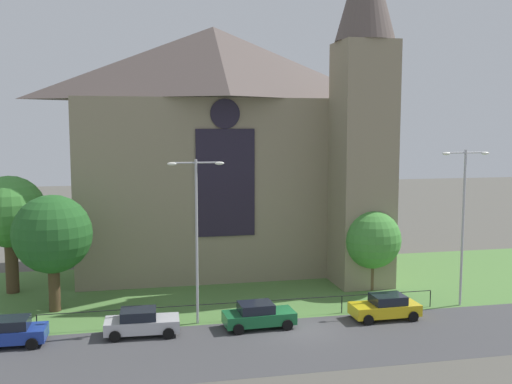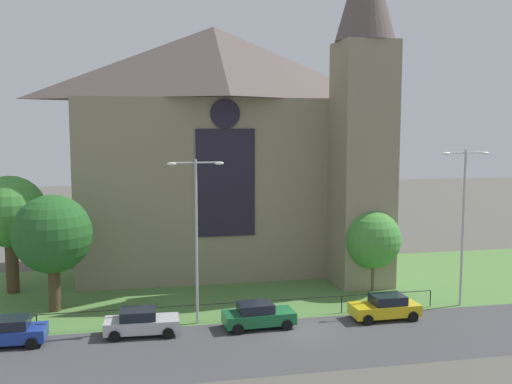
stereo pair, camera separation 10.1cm
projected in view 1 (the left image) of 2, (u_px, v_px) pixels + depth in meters
ground at (265, 285)px, 44.46m from camera, size 160.00×160.00×0.00m
road_asphalt at (313, 341)px, 32.79m from camera, size 120.00×8.00×0.01m
grass_verge at (272, 292)px, 42.51m from camera, size 120.00×20.00×0.01m
church_building at (224, 146)px, 49.00m from camera, size 23.20×16.20×26.00m
iron_railing at (247, 304)px, 36.47m from camera, size 24.77×0.07×1.13m
tree_left_far at (9, 213)px, 41.82m from camera, size 5.09×5.09×8.43m
tree_right_near at (372, 240)px, 42.76m from camera, size 4.21×4.21×5.85m
tree_left_near at (52, 235)px, 37.70m from camera, size 5.03×5.03×7.57m
streetlamp_near at (197, 223)px, 35.16m from camera, size 3.37×0.26×9.96m
streetlamp_far at (464, 210)px, 38.74m from camera, size 3.37×0.26×10.39m
parked_car_blue at (7, 332)px, 32.14m from camera, size 4.24×2.10×1.51m
parked_car_silver at (141, 322)px, 33.75m from camera, size 4.27×2.17×1.51m
parked_car_green at (258, 315)px, 35.00m from camera, size 4.28×2.19×1.51m
parked_car_yellow at (385, 307)px, 36.61m from camera, size 4.22×2.06×1.51m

